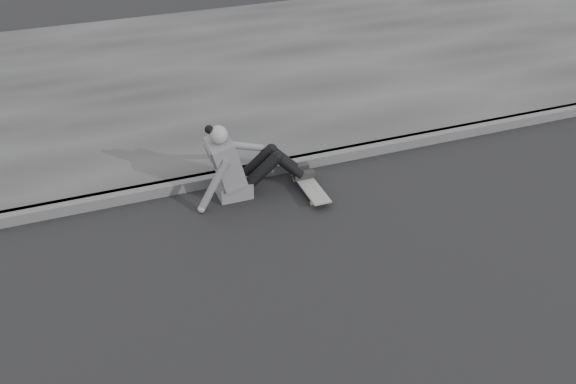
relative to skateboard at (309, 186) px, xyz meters
The scene contains 5 objects.
ground 2.15m from the skateboard, 71.38° to the right, with size 80.00×80.00×0.00m, color black.
curb 0.88m from the skateboard, 38.32° to the left, with size 24.00×0.16×0.12m, color #4C4C4C.
sidewalk 3.63m from the skateboard, 79.09° to the left, with size 24.00×6.00×0.12m, color #333333.
skateboard is the anchor object (origin of this frame).
seated_woman 0.83m from the skateboard, 161.47° to the left, with size 1.38×0.46×0.88m.
Camera 1 is at (-3.03, -3.48, 3.85)m, focal length 40.00 mm.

